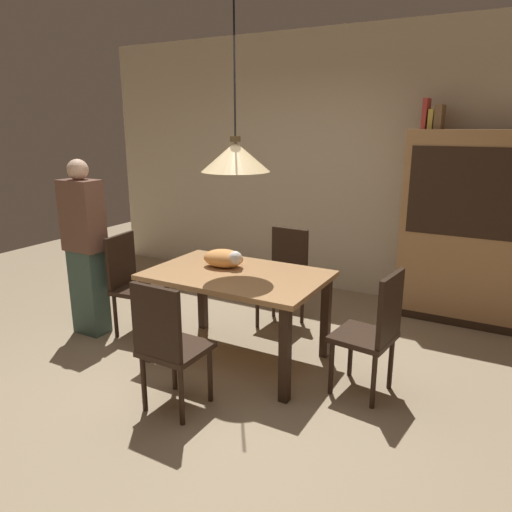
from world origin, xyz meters
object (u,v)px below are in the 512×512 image
(book_brown_thick, at_px, (440,117))
(person_standing, at_px, (85,249))
(chair_left_side, at_px, (131,280))
(cat_sleeping, at_px, (224,258))
(chair_near_front, at_px, (168,342))
(dining_table, at_px, (237,285))
(book_red_tall, at_px, (426,114))
(pendant_lamp, at_px, (235,156))
(book_yellow_short, at_px, (432,119))
(chair_far_back, at_px, (284,273))
(chair_right_side, at_px, (374,329))
(hutch_bookcase, at_px, (462,232))

(book_brown_thick, height_order, person_standing, book_brown_thick)
(chair_left_side, height_order, cat_sleeping, chair_left_side)
(chair_near_front, bearing_deg, dining_table, 89.92)
(chair_left_side, bearing_deg, book_red_tall, 40.27)
(chair_left_side, bearing_deg, book_brown_thick, 38.67)
(pendant_lamp, relative_size, person_standing, 0.81)
(book_yellow_short, distance_m, person_standing, 3.44)
(chair_near_front, xyz_separation_m, book_yellow_short, (1.08, 2.69, 1.43))
(book_red_tall, bearing_deg, person_standing, -141.16)
(chair_far_back, xyz_separation_m, book_brown_thick, (1.14, 0.93, 1.45))
(chair_left_side, xyz_separation_m, chair_far_back, (1.13, 0.89, 0.00))
(book_red_tall, distance_m, book_brown_thick, 0.13)
(chair_right_side, height_order, hutch_bookcase, hutch_bookcase)
(chair_far_back, bearing_deg, hutch_bookcase, 32.77)
(hutch_bookcase, xyz_separation_m, person_standing, (-2.93, -2.01, -0.08))
(pendant_lamp, xyz_separation_m, book_red_tall, (1.02, 1.81, 0.33))
(chair_far_back, xyz_separation_m, hutch_bookcase, (1.45, 0.93, 0.38))
(book_red_tall, bearing_deg, chair_right_side, -86.59)
(chair_right_side, bearing_deg, pendant_lamp, 179.52)
(dining_table, distance_m, person_standing, 1.50)
(cat_sleeping, bearing_deg, book_yellow_short, 54.14)
(chair_near_front, bearing_deg, pendant_lamp, 89.92)
(cat_sleeping, xyz_separation_m, book_red_tall, (1.19, 1.72, 1.16))
(book_red_tall, bearing_deg, chair_left_side, -139.73)
(person_standing, bearing_deg, chair_near_front, -24.74)
(book_brown_thick, bearing_deg, hutch_bookcase, -0.28)
(chair_left_side, bearing_deg, book_yellow_short, 39.53)
(chair_far_back, bearing_deg, dining_table, -90.23)
(chair_left_side, bearing_deg, chair_right_side, -0.02)
(pendant_lamp, relative_size, hutch_bookcase, 0.70)
(hutch_bookcase, bearing_deg, book_red_tall, 179.80)
(person_standing, bearing_deg, book_yellow_short, 38.21)
(dining_table, xyz_separation_m, chair_far_back, (0.00, 0.88, -0.14))
(pendant_lamp, bearing_deg, book_red_tall, 60.62)
(chair_left_side, xyz_separation_m, cat_sleeping, (0.96, 0.10, 0.32))
(dining_table, height_order, pendant_lamp, pendant_lamp)
(chair_right_side, height_order, pendant_lamp, pendant_lamp)
(chair_left_side, xyz_separation_m, book_red_tall, (2.15, 1.82, 1.48))
(cat_sleeping, xyz_separation_m, book_brown_thick, (1.32, 1.72, 1.13))
(hutch_bookcase, bearing_deg, person_standing, -145.54)
(hutch_bookcase, bearing_deg, book_yellow_short, 179.77)
(cat_sleeping, xyz_separation_m, book_yellow_short, (1.25, 1.72, 1.11))
(chair_left_side, distance_m, chair_far_back, 1.44)
(dining_table, bearing_deg, pendant_lamp, 97.13)
(chair_far_back, height_order, cat_sleeping, chair_far_back)
(chair_left_side, height_order, book_red_tall, book_red_tall)
(book_brown_thick, bearing_deg, chair_left_side, -141.33)
(book_yellow_short, bearing_deg, chair_near_front, -111.84)
(book_brown_thick, bearing_deg, chair_far_back, -140.77)
(hutch_bookcase, height_order, book_red_tall, book_red_tall)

